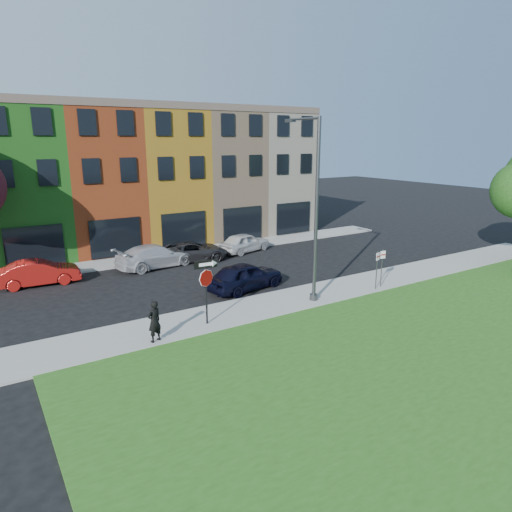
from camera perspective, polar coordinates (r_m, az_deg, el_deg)
ground at (r=21.08m, az=9.07°, el=-8.04°), size 120.00×120.00×0.00m
sidewalk_near at (r=24.41m, az=8.01°, el=-4.68°), size 40.00×3.00×0.12m
sidewalk_far at (r=32.18m, az=-12.98°, el=-0.22°), size 40.00×2.40×0.12m
rowhouse_block at (r=37.35m, az=-15.90°, el=9.28°), size 30.00×10.12×10.00m
stop_sign at (r=19.67m, az=-6.26°, el=-2.87°), size 1.05×0.13×2.88m
man at (r=18.71m, az=-12.60°, el=-7.97°), size 0.89×0.82×1.71m
sedan_near at (r=24.80m, az=-1.38°, el=-2.51°), size 3.46×5.17×1.53m
parked_car_red at (r=28.34m, az=-25.51°, el=-1.89°), size 2.13×4.56×1.43m
parked_car_silver at (r=29.80m, az=-12.46°, el=0.01°), size 3.53×5.71×1.49m
parked_car_dark at (r=30.95m, az=-7.93°, el=0.60°), size 3.79×5.50×1.33m
parked_car_white at (r=33.13m, az=-1.44°, el=1.71°), size 3.70×4.93×1.40m
street_lamp at (r=22.32m, az=7.23°, el=5.58°), size 0.46×2.58×8.90m
parking_sign_a at (r=25.21m, az=14.90°, el=-1.13°), size 0.31×0.12×2.10m
parking_sign_b at (r=25.65m, az=15.48°, el=-0.90°), size 0.32×0.11×2.11m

